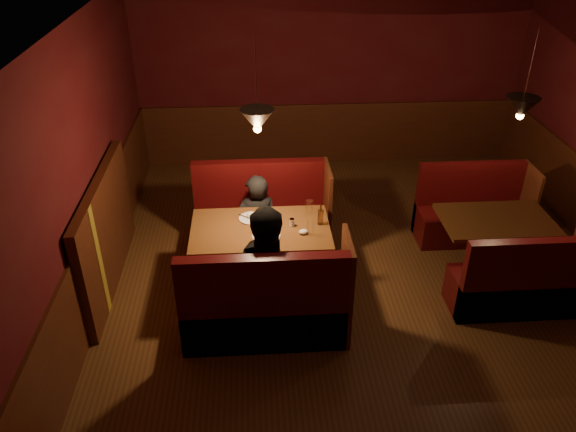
{
  "coord_description": "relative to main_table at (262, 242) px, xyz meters",
  "views": [
    {
      "loc": [
        -1.23,
        -5.04,
        4.04
      ],
      "look_at": [
        -0.89,
        0.13,
        0.95
      ],
      "focal_mm": 35.0,
      "sensor_mm": 36.0,
      "label": 1
    }
  ],
  "objects": [
    {
      "name": "main_table",
      "position": [
        0.0,
        0.0,
        0.0
      ],
      "size": [
        1.51,
        0.92,
        1.06
      ],
      "color": "#4E2E10",
      "rests_on": "ground"
    },
    {
      "name": "second_table",
      "position": [
        2.7,
        0.17,
        -0.09
      ],
      "size": [
        1.27,
        0.81,
        0.71
      ],
      "color": "#4E2E10",
      "rests_on": "ground"
    },
    {
      "name": "diner_a",
      "position": [
        -0.05,
        0.66,
        0.11
      ],
      "size": [
        0.58,
        0.42,
        1.47
      ],
      "primitive_type": "imported",
      "rotation": [
        0.0,
        0.0,
        3.28
      ],
      "color": "black",
      "rests_on": "ground"
    },
    {
      "name": "room",
      "position": [
        0.89,
        -0.09,
        0.43
      ],
      "size": [
        6.02,
        7.02,
        2.92
      ],
      "color": "#52321C",
      "rests_on": "ground"
    },
    {
      "name": "second_bench_far",
      "position": [
        2.73,
        0.93,
        -0.31
      ],
      "size": [
        1.4,
        0.52,
        1.0
      ],
      "color": "#440B10",
      "rests_on": "ground"
    },
    {
      "name": "main_bench_near",
      "position": [
        0.02,
        -0.86,
        -0.26
      ],
      "size": [
        1.66,
        0.59,
        1.13
      ],
      "color": "#440B10",
      "rests_on": "ground"
    },
    {
      "name": "second_bench_near",
      "position": [
        2.73,
        -0.58,
        -0.31
      ],
      "size": [
        1.4,
        0.52,
        1.0
      ],
      "color": "#440B10",
      "rests_on": "ground"
    },
    {
      "name": "main_bench_far",
      "position": [
        0.02,
        0.86,
        -0.26
      ],
      "size": [
        1.66,
        0.59,
        1.13
      ],
      "color": "#440B10",
      "rests_on": "ground"
    },
    {
      "name": "diner_b",
      "position": [
        0.08,
        -0.63,
        0.25
      ],
      "size": [
        1.03,
        0.93,
        1.74
      ],
      "primitive_type": "imported",
      "rotation": [
        0.0,
        0.0,
        0.39
      ],
      "color": "black",
      "rests_on": "ground"
    }
  ]
}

